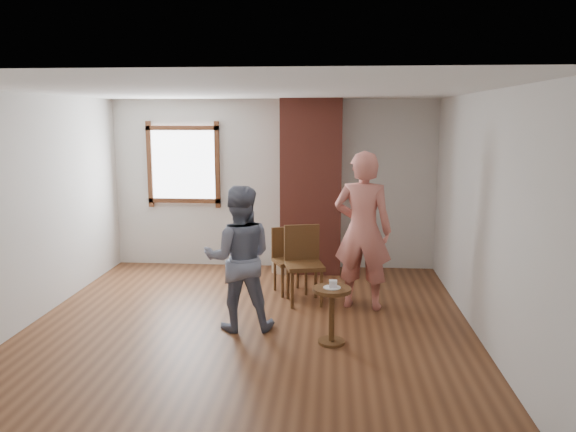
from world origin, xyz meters
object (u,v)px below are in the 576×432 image
object	(u,v)px
person_pink	(363,231)
man	(239,258)
side_table	(332,306)
stoneware_crock	(283,258)
dining_chair_right	(303,260)
dining_chair_left	(289,256)

from	to	relation	value
person_pink	man	bearing A→B (deg)	42.10
side_table	man	world-z (taller)	man
stoneware_crock	dining_chair_right	size ratio (longest dim) A/B	0.45
dining_chair_left	person_pink	xyz separation A→B (m)	(0.95, -0.57, 0.48)
dining_chair_left	dining_chair_right	distance (m)	0.46
dining_chair_right	side_table	world-z (taller)	dining_chair_right
dining_chair_left	side_table	bearing A→B (deg)	-94.87
dining_chair_left	person_pink	size ratio (longest dim) A/B	0.45
stoneware_crock	person_pink	bearing A→B (deg)	-53.83
dining_chair_left	dining_chair_right	world-z (taller)	dining_chair_right
dining_chair_right	side_table	size ratio (longest dim) A/B	1.62
dining_chair_right	man	xyz separation A→B (m)	(-0.66, -0.99, 0.26)
dining_chair_left	dining_chair_right	xyz separation A→B (m)	(0.22, -0.40, 0.06)
side_table	person_pink	distance (m)	1.35
dining_chair_left	side_table	world-z (taller)	dining_chair_left
side_table	person_pink	xyz separation A→B (m)	(0.36, 1.17, 0.57)
stoneware_crock	man	xyz separation A→B (m)	(-0.27, -2.34, 0.59)
man	person_pink	size ratio (longest dim) A/B	0.83
man	person_pink	xyz separation A→B (m)	(1.39, 0.82, 0.17)
dining_chair_right	person_pink	size ratio (longest dim) A/B	0.50
man	dining_chair_right	bearing A→B (deg)	-131.47
dining_chair_right	side_table	xyz separation A→B (m)	(0.37, -1.35, -0.14)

